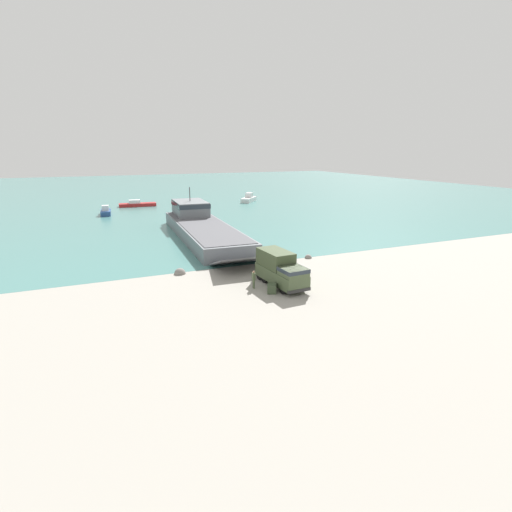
{
  "coord_description": "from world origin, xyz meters",
  "views": [
    {
      "loc": [
        -17.45,
        -37.94,
        13.33
      ],
      "look_at": [
        -0.57,
        1.49,
        1.8
      ],
      "focal_mm": 28.0,
      "sensor_mm": 36.0,
      "label": 1
    }
  ],
  "objects_px": {
    "landing_craft": "(201,225)",
    "moored_boat_a": "(249,199)",
    "mooring_bollard": "(293,258)",
    "soldier_on_ramp": "(254,278)",
    "moored_boat_b": "(137,204)",
    "military_truck": "(280,269)",
    "moored_boat_c": "(106,212)",
    "cargo_crate": "(272,289)"
  },
  "relations": [
    {
      "from": "cargo_crate",
      "to": "moored_boat_c",
      "type": "bearing_deg",
      "value": 101.97
    },
    {
      "from": "moored_boat_a",
      "to": "mooring_bollard",
      "type": "bearing_deg",
      "value": 113.38
    },
    {
      "from": "military_truck",
      "to": "moored_boat_c",
      "type": "bearing_deg",
      "value": -169.68
    },
    {
      "from": "moored_boat_a",
      "to": "mooring_bollard",
      "type": "height_order",
      "value": "moored_boat_a"
    },
    {
      "from": "soldier_on_ramp",
      "to": "moored_boat_b",
      "type": "height_order",
      "value": "soldier_on_ramp"
    },
    {
      "from": "moored_boat_b",
      "to": "mooring_bollard",
      "type": "xyz_separation_m",
      "value": [
        11.23,
        -57.85,
        -0.04
      ]
    },
    {
      "from": "moored_boat_a",
      "to": "landing_craft",
      "type": "bearing_deg",
      "value": 97.7
    },
    {
      "from": "landing_craft",
      "to": "military_truck",
      "type": "bearing_deg",
      "value": -85.73
    },
    {
      "from": "moored_boat_c",
      "to": "moored_boat_b",
      "type": "bearing_deg",
      "value": 58.92
    },
    {
      "from": "moored_boat_c",
      "to": "cargo_crate",
      "type": "height_order",
      "value": "moored_boat_c"
    },
    {
      "from": "landing_craft",
      "to": "cargo_crate",
      "type": "bearing_deg",
      "value": -89.33
    },
    {
      "from": "landing_craft",
      "to": "mooring_bollard",
      "type": "bearing_deg",
      "value": -70.17
    },
    {
      "from": "moored_boat_a",
      "to": "moored_boat_b",
      "type": "bearing_deg",
      "value": 34.9
    },
    {
      "from": "landing_craft",
      "to": "moored_boat_a",
      "type": "relative_size",
      "value": 5.52
    },
    {
      "from": "soldier_on_ramp",
      "to": "mooring_bollard",
      "type": "relative_size",
      "value": 2.04
    },
    {
      "from": "military_truck",
      "to": "moored_boat_b",
      "type": "xyz_separation_m",
      "value": [
        -5.94,
        65.02,
        -1.15
      ]
    },
    {
      "from": "military_truck",
      "to": "cargo_crate",
      "type": "xyz_separation_m",
      "value": [
        -1.74,
        -1.68,
        -1.25
      ]
    },
    {
      "from": "soldier_on_ramp",
      "to": "moored_boat_a",
      "type": "relative_size",
      "value": 0.28
    },
    {
      "from": "moored_boat_c",
      "to": "landing_craft",
      "type": "bearing_deg",
      "value": -60.59
    },
    {
      "from": "moored_boat_b",
      "to": "cargo_crate",
      "type": "height_order",
      "value": "moored_boat_b"
    },
    {
      "from": "moored_boat_a",
      "to": "mooring_bollard",
      "type": "relative_size",
      "value": 7.35
    },
    {
      "from": "military_truck",
      "to": "mooring_bollard",
      "type": "relative_size",
      "value": 7.94
    },
    {
      "from": "moored_boat_a",
      "to": "moored_boat_b",
      "type": "relative_size",
      "value": 0.75
    },
    {
      "from": "soldier_on_ramp",
      "to": "moored_boat_c",
      "type": "xyz_separation_m",
      "value": [
        -10.77,
        54.08,
        -0.38
      ]
    },
    {
      "from": "military_truck",
      "to": "soldier_on_ramp",
      "type": "xyz_separation_m",
      "value": [
        -2.83,
        0.18,
        -0.62
      ]
    },
    {
      "from": "landing_craft",
      "to": "moored_boat_c",
      "type": "distance_m",
      "value": 30.41
    },
    {
      "from": "landing_craft",
      "to": "mooring_bollard",
      "type": "distance_m",
      "value": 20.49
    },
    {
      "from": "moored_boat_a",
      "to": "mooring_bollard",
      "type": "xyz_separation_m",
      "value": [
        -16.71,
        -55.25,
        -0.28
      ]
    },
    {
      "from": "mooring_bollard",
      "to": "cargo_crate",
      "type": "bearing_deg",
      "value": -128.47
    },
    {
      "from": "moored_boat_a",
      "to": "mooring_bollard",
      "type": "distance_m",
      "value": 57.72
    },
    {
      "from": "military_truck",
      "to": "cargo_crate",
      "type": "distance_m",
      "value": 2.72
    },
    {
      "from": "landing_craft",
      "to": "moored_boat_a",
      "type": "distance_m",
      "value": 42.34
    },
    {
      "from": "soldier_on_ramp",
      "to": "moored_boat_a",
      "type": "bearing_deg",
      "value": 69.28
    },
    {
      "from": "landing_craft",
      "to": "moored_boat_c",
      "type": "height_order",
      "value": "landing_craft"
    },
    {
      "from": "moored_boat_a",
      "to": "soldier_on_ramp",
      "type": "bearing_deg",
      "value": 108.46
    },
    {
      "from": "moored_boat_a",
      "to": "moored_boat_c",
      "type": "bearing_deg",
      "value": 53.12
    },
    {
      "from": "soldier_on_ramp",
      "to": "cargo_crate",
      "type": "distance_m",
      "value": 2.25
    },
    {
      "from": "military_truck",
      "to": "moored_boat_c",
      "type": "distance_m",
      "value": 55.95
    },
    {
      "from": "moored_boat_b",
      "to": "moored_boat_c",
      "type": "relative_size",
      "value": 1.64
    },
    {
      "from": "landing_craft",
      "to": "moored_boat_b",
      "type": "bearing_deg",
      "value": 100.37
    },
    {
      "from": "landing_craft",
      "to": "soldier_on_ramp",
      "type": "height_order",
      "value": "landing_craft"
    },
    {
      "from": "moored_boat_b",
      "to": "moored_boat_c",
      "type": "bearing_deg",
      "value": -30.83
    }
  ]
}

